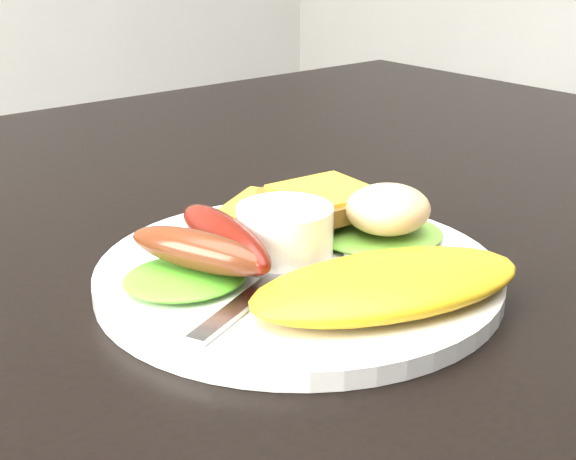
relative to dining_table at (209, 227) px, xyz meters
name	(u,v)px	position (x,y,z in m)	size (l,w,h in m)	color
dining_table	(209,227)	(0.00, 0.00, 0.00)	(1.20, 0.80, 0.04)	black
person	(179,5)	(0.38, 0.63, 0.10)	(0.60, 0.40, 1.66)	navy
plate	(298,274)	(-0.04, -0.16, 0.03)	(0.25, 0.25, 0.01)	white
lettuce_left	(185,277)	(-0.11, -0.14, 0.04)	(0.07, 0.07, 0.01)	#3A8919
lettuce_right	(381,234)	(0.03, -0.16, 0.04)	(0.08, 0.08, 0.01)	#549A34
omelette	(388,284)	(-0.03, -0.23, 0.04)	(0.16, 0.08, 0.02)	yellow
sausage_a	(198,250)	(-0.10, -0.14, 0.05)	(0.02, 0.10, 0.02)	#5A2914
sausage_b	(224,238)	(-0.08, -0.14, 0.05)	(0.03, 0.11, 0.03)	#601205
ramekin	(285,234)	(-0.04, -0.15, 0.05)	(0.06, 0.06, 0.03)	white
toast_a	(274,217)	(-0.01, -0.10, 0.04)	(0.07, 0.07, 0.01)	olive
toast_b	(325,201)	(0.01, -0.12, 0.05)	(0.07, 0.07, 0.01)	brown
potato_salad	(388,209)	(0.03, -0.17, 0.06)	(0.06, 0.05, 0.03)	beige
fork	(263,288)	(-0.08, -0.17, 0.03)	(0.14, 0.01, 0.00)	#ADAFB7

